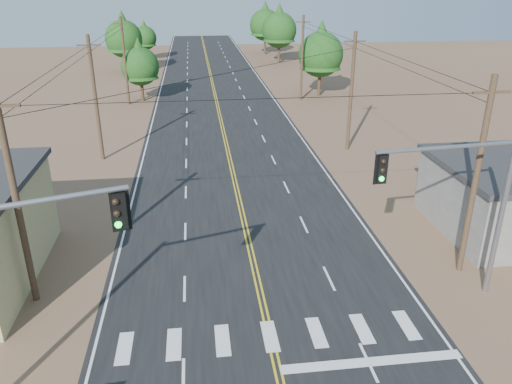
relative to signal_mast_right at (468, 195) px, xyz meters
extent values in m
cube|color=black|center=(-8.89, 20.20, -5.23)|extent=(15.00, 200.00, 0.02)
cylinder|color=#4C3826|center=(-19.39, 2.20, -0.24)|extent=(0.30, 0.30, 10.00)
cylinder|color=#4C3826|center=(-19.39, 22.20, -0.24)|extent=(0.30, 0.30, 10.00)
cube|color=#4C3826|center=(-19.39, 22.20, 3.96)|extent=(1.80, 0.12, 0.12)
cylinder|color=#4C3826|center=(-19.39, 42.20, -0.24)|extent=(0.30, 0.30, 10.00)
cube|color=#4C3826|center=(-19.39, 42.20, 3.96)|extent=(1.80, 0.12, 0.12)
cylinder|color=#4C3826|center=(1.61, 2.20, -0.24)|extent=(0.30, 0.30, 10.00)
cube|color=#4C3826|center=(1.61, 2.20, 3.96)|extent=(1.80, 0.12, 0.12)
cylinder|color=#4C3826|center=(1.61, 22.20, -0.24)|extent=(0.30, 0.30, 10.00)
cube|color=#4C3826|center=(1.61, 22.20, 3.96)|extent=(1.80, 0.12, 0.12)
cylinder|color=#4C3826|center=(1.61, 42.20, -0.24)|extent=(0.30, 0.30, 10.00)
cube|color=#4C3826|center=(1.61, 42.20, 3.96)|extent=(1.80, 0.12, 0.12)
cylinder|color=gray|center=(-16.81, -4.86, 2.70)|extent=(6.22, 2.06, 0.18)
cube|color=black|center=(-14.05, -4.01, 1.97)|extent=(0.47, 0.43, 1.23)
sphere|color=black|center=(-14.11, -4.20, 2.36)|extent=(0.22, 0.22, 0.22)
sphere|color=black|center=(-14.11, -4.20, 1.97)|extent=(0.22, 0.22, 0.22)
sphere|color=#0CE533|center=(-14.11, -4.20, 1.58)|extent=(0.22, 0.22, 0.22)
cylinder|color=gray|center=(1.89, 0.20, -1.53)|extent=(0.25, 0.25, 7.41)
cylinder|color=gray|center=(-1.33, -0.13, 2.27)|extent=(6.44, 0.83, 0.17)
cube|color=black|center=(-4.22, -0.43, 1.59)|extent=(0.40, 0.35, 1.16)
sphere|color=black|center=(-4.24, -0.62, 1.96)|extent=(0.21, 0.21, 0.21)
sphere|color=black|center=(-4.24, -0.62, 1.59)|extent=(0.21, 0.21, 0.21)
sphere|color=#0CE533|center=(-4.24, -0.62, 1.22)|extent=(0.21, 0.21, 0.21)
cylinder|color=#3F2D1E|center=(-17.89, 43.87, -3.87)|extent=(0.40, 0.40, 2.73)
cone|color=#1D4614|center=(-17.89, 43.87, -0.08)|extent=(4.25, 4.25, 4.86)
sphere|color=#1D4614|center=(-17.89, 43.87, -1.06)|extent=(4.55, 4.55, 4.55)
cylinder|color=#3F2D1E|center=(-22.08, 64.38, -3.52)|extent=(0.49, 0.49, 3.44)
cone|color=#1D4614|center=(-22.08, 64.38, 1.25)|extent=(5.34, 5.34, 6.11)
sphere|color=#1D4614|center=(-22.08, 64.38, 0.01)|extent=(5.73, 5.73, 5.73)
cylinder|color=#3F2D1E|center=(-20.10, 78.58, -3.96)|extent=(0.39, 0.39, 2.56)
cone|color=#1D4614|center=(-20.10, 78.58, -0.41)|extent=(3.98, 3.98, 4.55)
sphere|color=#1D4614|center=(-20.10, 78.58, -1.33)|extent=(4.26, 4.26, 4.26)
cylinder|color=#3F2D1E|center=(4.42, 44.27, -3.56)|extent=(0.43, 0.43, 3.36)
cone|color=#1D4614|center=(4.42, 44.27, 1.11)|extent=(5.23, 5.23, 5.97)
sphere|color=#1D4614|center=(4.42, 44.27, -0.11)|extent=(5.60, 5.60, 5.60)
cylinder|color=#3F2D1E|center=(3.81, 72.10, -3.41)|extent=(0.49, 0.49, 3.66)
cone|color=#1D4614|center=(3.81, 72.10, 1.67)|extent=(5.69, 5.69, 6.50)
sphere|color=#1D4614|center=(3.81, 72.10, 0.35)|extent=(6.10, 6.10, 6.10)
cylinder|color=#3F2D1E|center=(2.95, 83.52, -3.42)|extent=(0.47, 0.47, 3.63)
cone|color=#1D4614|center=(2.95, 83.52, 1.62)|extent=(5.65, 5.65, 6.45)
sphere|color=#1D4614|center=(2.95, 83.52, 0.31)|extent=(6.05, 6.05, 6.05)
camera|label=1|loc=(-11.56, -18.48, 8.61)|focal=35.00mm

